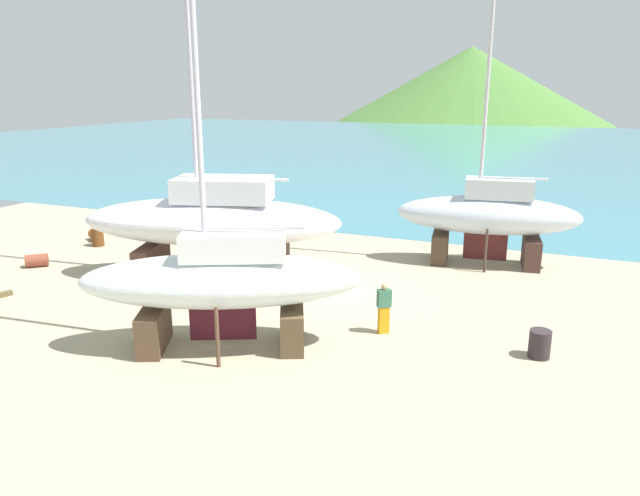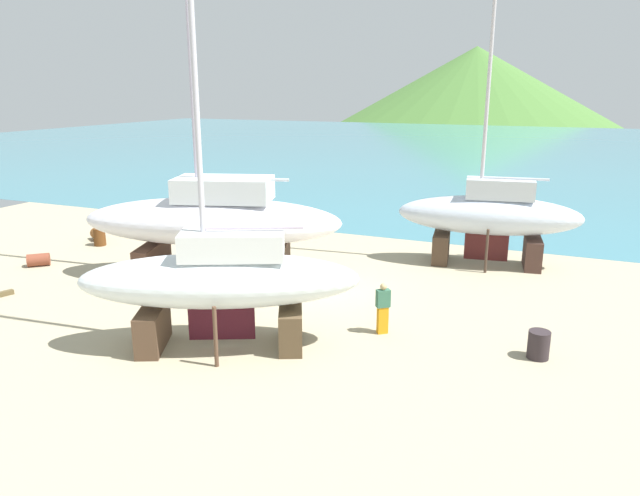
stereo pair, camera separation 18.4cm
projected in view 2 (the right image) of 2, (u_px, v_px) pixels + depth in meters
The scene contains 11 objects.
ground_plane at pixel (276, 326), 19.89m from camera, with size 52.43×52.43×0.00m, color tan.
sea_water at pixel (502, 149), 77.12m from camera, with size 172.71×102.79×0.01m, color teal.
headland_hill at pixel (473, 116), 166.60m from camera, with size 137.32×137.32×37.69m, color #497734.
sailboat_mid_port at pixel (221, 280), 17.78m from camera, with size 8.74×5.90×14.53m.
sailboat_far_slipway at pixel (213, 220), 24.46m from camera, with size 11.36×6.61×18.31m.
sailboat_large_starboard at pixel (489, 215), 26.21m from camera, with size 8.23×3.46×15.00m.
worker at pixel (383, 307), 19.07m from camera, with size 0.49×0.46×1.72m.
barrel_tipped_right at pixel (100, 237), 29.93m from camera, with size 0.59×0.59×0.89m, color #5E3416.
barrel_rust_near at pixel (98, 235), 31.03m from camera, with size 0.58×0.58×0.90m, color brown.
barrel_blue_faded at pixel (539, 345), 17.42m from camera, with size 0.64×0.64×0.85m, color #30272A.
barrel_tar_black at pixel (39, 260), 26.51m from camera, with size 0.57×0.57×0.93m, color brown.
Camera 2 is at (8.64, -20.66, 7.75)m, focal length 33.15 mm.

